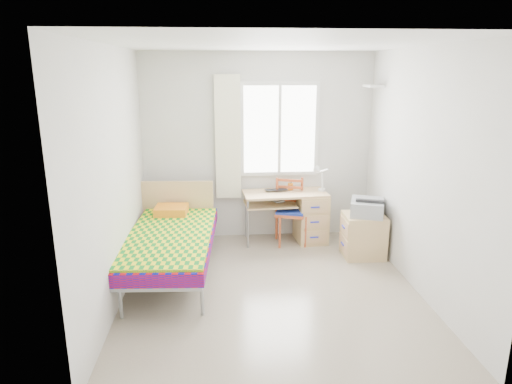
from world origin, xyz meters
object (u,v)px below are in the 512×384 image
(chair, at_px, (291,207))
(cabinet, at_px, (363,235))
(printer, at_px, (367,207))
(desk, at_px, (306,214))
(bed, at_px, (171,238))

(chair, bearing_deg, cabinet, -16.10)
(printer, bearing_deg, cabinet, -136.03)
(desk, xyz_separation_m, printer, (0.68, -0.59, 0.27))
(bed, relative_size, chair, 2.35)
(chair, bearing_deg, desk, 26.57)
(bed, relative_size, printer, 3.76)
(cabinet, relative_size, printer, 0.99)
(desk, bearing_deg, cabinet, -47.66)
(bed, bearing_deg, desk, 30.92)
(chair, xyz_separation_m, printer, (0.89, -0.56, 0.15))
(bed, xyz_separation_m, chair, (1.57, 0.90, 0.07))
(cabinet, distance_m, printer, 0.38)
(bed, distance_m, chair, 1.81)
(desk, distance_m, printer, 0.94)
(desk, relative_size, chair, 1.30)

